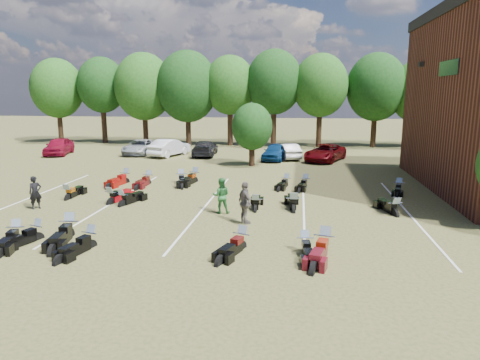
% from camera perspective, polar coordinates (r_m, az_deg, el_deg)
% --- Properties ---
extents(ground, '(160.00, 160.00, 0.00)m').
position_cam_1_polar(ground, '(18.79, 2.42, -6.15)').
color(ground, brown).
rests_on(ground, ground).
extents(car_0, '(2.94, 4.99, 1.59)m').
position_cam_1_polar(car_0, '(43.39, -23.00, 4.18)').
color(car_0, maroon).
rests_on(car_0, ground).
extents(car_1, '(3.01, 5.01, 1.56)m').
position_cam_1_polar(car_1, '(39.71, -9.40, 4.31)').
color(car_1, silver).
rests_on(car_1, ground).
extents(car_2, '(2.44, 4.97, 1.36)m').
position_cam_1_polar(car_2, '(41.37, -13.11, 4.31)').
color(car_2, '#93979B').
rests_on(car_2, ground).
extents(car_3, '(2.28, 4.92, 1.39)m').
position_cam_1_polar(car_3, '(39.37, -4.71, 4.24)').
color(car_3, black).
rests_on(car_3, ground).
extents(car_4, '(2.43, 4.47, 1.44)m').
position_cam_1_polar(car_4, '(36.88, 4.73, 3.78)').
color(car_4, navy).
rests_on(car_4, ground).
extents(car_5, '(2.60, 4.32, 1.34)m').
position_cam_1_polar(car_5, '(37.75, 6.36, 3.85)').
color(car_5, '#A5A6A1').
rests_on(car_5, ground).
extents(car_6, '(4.14, 5.64, 1.42)m').
position_cam_1_polar(car_6, '(36.99, 11.29, 3.60)').
color(car_6, '#5D050A').
rests_on(car_6, ground).
extents(car_7, '(3.23, 5.32, 1.44)m').
position_cam_1_polar(car_7, '(39.71, 26.44, 3.16)').
color(car_7, '#38383D').
rests_on(car_7, ground).
extents(person_black, '(0.70, 0.71, 1.66)m').
position_cam_1_polar(person_black, '(23.61, -25.63, -1.53)').
color(person_black, black).
rests_on(person_black, ground).
extents(person_green, '(0.92, 0.77, 1.73)m').
position_cam_1_polar(person_green, '(20.53, -2.53, -2.10)').
color(person_green, '#26672D').
rests_on(person_green, ground).
extents(person_grey, '(0.99, 1.18, 1.90)m').
position_cam_1_polar(person_grey, '(18.87, 0.67, -3.06)').
color(person_grey, '#5A524D').
rests_on(person_grey, ground).
extents(motorcycle_0, '(1.23, 2.61, 1.40)m').
position_cam_1_polar(motorcycle_0, '(18.65, -21.71, -7.13)').
color(motorcycle_0, black).
rests_on(motorcycle_0, ground).
extents(motorcycle_1, '(1.28, 2.34, 1.24)m').
position_cam_1_polar(motorcycle_1, '(18.98, -27.59, -7.33)').
color(motorcycle_1, black).
rests_on(motorcycle_1, ground).
extents(motorcycle_2, '(1.24, 2.20, 1.17)m').
position_cam_1_polar(motorcycle_2, '(18.88, -25.40, -7.21)').
color(motorcycle_2, black).
rests_on(motorcycle_2, ground).
extents(motorcycle_3, '(1.15, 2.29, 1.22)m').
position_cam_1_polar(motorcycle_3, '(17.18, -19.31, -8.55)').
color(motorcycle_3, black).
rests_on(motorcycle_3, ground).
extents(motorcycle_4, '(0.89, 2.08, 1.12)m').
position_cam_1_polar(motorcycle_4, '(16.02, 8.61, -9.48)').
color(motorcycle_4, black).
rests_on(motorcycle_4, ground).
extents(motorcycle_5, '(1.40, 2.33, 1.24)m').
position_cam_1_polar(motorcycle_5, '(16.11, 0.17, -9.22)').
color(motorcycle_5, black).
rests_on(motorcycle_5, ground).
extents(motorcycle_6, '(1.37, 2.60, 1.38)m').
position_cam_1_polar(motorcycle_6, '(16.00, 11.12, -9.59)').
color(motorcycle_6, '#4D0B13').
rests_on(motorcycle_6, ground).
extents(motorcycle_7, '(1.23, 2.42, 1.29)m').
position_cam_1_polar(motorcycle_7, '(23.38, -16.78, -3.07)').
color(motorcycle_7, maroon).
rests_on(motorcycle_7, ground).
extents(motorcycle_8, '(0.71, 2.19, 1.22)m').
position_cam_1_polar(motorcycle_8, '(25.10, -21.94, -2.43)').
color(motorcycle_8, black).
rests_on(motorcycle_8, ground).
extents(motorcycle_9, '(1.37, 2.32, 1.23)m').
position_cam_1_polar(motorcycle_9, '(22.81, -15.35, -3.35)').
color(motorcycle_9, black).
rests_on(motorcycle_9, ground).
extents(motorcycle_11, '(1.00, 2.49, 1.35)m').
position_cam_1_polar(motorcycle_11, '(21.16, 7.13, -4.18)').
color(motorcycle_11, black).
rests_on(motorcycle_11, ground).
extents(motorcycle_12, '(0.78, 2.23, 1.23)m').
position_cam_1_polar(motorcycle_12, '(21.07, 2.07, -4.16)').
color(motorcycle_12, black).
rests_on(motorcycle_12, ground).
extents(motorcycle_13, '(1.31, 2.37, 1.26)m').
position_cam_1_polar(motorcycle_13, '(21.58, 19.91, -4.49)').
color(motorcycle_13, black).
rests_on(motorcycle_13, ground).
extents(motorcycle_14, '(0.89, 2.26, 1.23)m').
position_cam_1_polar(motorcycle_14, '(27.75, -12.12, -0.56)').
color(motorcycle_14, '#460A0D').
rests_on(motorcycle_14, ground).
extents(motorcycle_15, '(1.25, 2.51, 1.34)m').
position_cam_1_polar(motorcycle_15, '(28.42, -15.00, -0.41)').
color(motorcycle_15, maroon).
rests_on(motorcycle_15, ground).
extents(motorcycle_16, '(1.36, 2.38, 1.27)m').
position_cam_1_polar(motorcycle_16, '(27.68, -7.82, -0.43)').
color(motorcycle_16, black).
rests_on(motorcycle_16, ground).
extents(motorcycle_17, '(1.31, 2.54, 1.36)m').
position_cam_1_polar(motorcycle_17, '(27.87, -6.06, -0.30)').
color(motorcycle_17, black).
rests_on(motorcycle_17, ground).
extents(motorcycle_18, '(1.11, 2.16, 1.15)m').
position_cam_1_polar(motorcycle_18, '(26.53, 8.67, -0.98)').
color(motorcycle_18, black).
rests_on(motorcycle_18, ground).
extents(motorcycle_19, '(1.12, 2.10, 1.12)m').
position_cam_1_polar(motorcycle_19, '(26.65, 6.15, -0.86)').
color(motorcycle_19, black).
rests_on(motorcycle_19, ground).
extents(motorcycle_20, '(1.15, 2.11, 1.12)m').
position_cam_1_polar(motorcycle_20, '(26.78, 20.37, -1.47)').
color(motorcycle_20, black).
rests_on(motorcycle_20, ground).
extents(tree_line, '(56.00, 6.00, 9.79)m').
position_cam_1_polar(tree_line, '(46.89, 4.74, 12.30)').
color(tree_line, black).
rests_on(tree_line, ground).
extents(young_tree_midfield, '(3.20, 3.20, 4.70)m').
position_cam_1_polar(young_tree_midfield, '(33.62, 1.61, 7.12)').
color(young_tree_midfield, black).
rests_on(young_tree_midfield, ground).
extents(parking_lines, '(20.10, 14.00, 0.01)m').
position_cam_1_polar(parking_lines, '(22.09, -4.60, -3.43)').
color(parking_lines, silver).
rests_on(parking_lines, ground).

